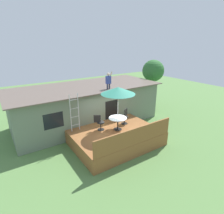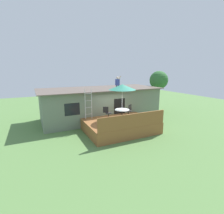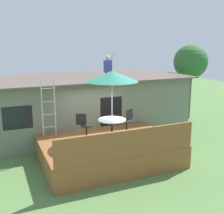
{
  "view_description": "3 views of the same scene",
  "coord_description": "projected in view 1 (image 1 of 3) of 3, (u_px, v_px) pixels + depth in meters",
  "views": [
    {
      "loc": [
        -5.43,
        -7.91,
        5.64
      ],
      "look_at": [
        0.36,
        0.83,
        1.93
      ],
      "focal_mm": 29.54,
      "sensor_mm": 36.0,
      "label": 1
    },
    {
      "loc": [
        -5.53,
        -10.31,
        4.34
      ],
      "look_at": [
        -0.07,
        1.07,
        1.55
      ],
      "focal_mm": 27.24,
      "sensor_mm": 36.0,
      "label": 2
    },
    {
      "loc": [
        -3.75,
        -9.23,
        4.35
      ],
      "look_at": [
        0.5,
        0.66,
        1.85
      ],
      "focal_mm": 45.24,
      "sensor_mm": 36.0,
      "label": 3
    }
  ],
  "objects": [
    {
      "name": "person_figure",
      "position": [
        109.0,
        80.0,
        11.92
      ],
      "size": [
        0.47,
        0.2,
        1.11
      ],
      "color": "#33384C",
      "rests_on": "house"
    },
    {
      "name": "house",
      "position": [
        87.0,
        105.0,
        13.3
      ],
      "size": [
        10.5,
        4.5,
        2.73
      ],
      "color": "slate",
      "rests_on": "ground"
    },
    {
      "name": "backyard_tree",
      "position": [
        153.0,
        71.0,
        16.15
      ],
      "size": [
        1.89,
        1.89,
        4.2
      ],
      "color": "brown",
      "rests_on": "ground"
    },
    {
      "name": "deck",
      "position": [
        115.0,
        137.0,
        10.79
      ],
      "size": [
        4.83,
        3.75,
        0.8
      ],
      "primitive_type": "cube",
      "color": "brown",
      "rests_on": "ground"
    },
    {
      "name": "patio_table",
      "position": [
        118.0,
        120.0,
        10.59
      ],
      "size": [
        1.04,
        1.04,
        0.74
      ],
      "color": "black",
      "rests_on": "deck"
    },
    {
      "name": "ground_plane",
      "position": [
        115.0,
        143.0,
        10.93
      ],
      "size": [
        40.0,
        40.0,
        0.0
      ],
      "primitive_type": "plane",
      "color": "#567F42"
    },
    {
      "name": "patio_chair_right",
      "position": [
        125.0,
        116.0,
        11.47
      ],
      "size": [
        0.58,
        0.44,
        0.92
      ],
      "rotation": [
        0.0,
        0.0,
        -2.65
      ],
      "color": "black",
      "rests_on": "deck"
    },
    {
      "name": "step_ladder",
      "position": [
        75.0,
        113.0,
        10.32
      ],
      "size": [
        0.52,
        0.04,
        2.2
      ],
      "color": "silver",
      "rests_on": "deck"
    },
    {
      "name": "deck_railing",
      "position": [
        136.0,
        136.0,
        9.07
      ],
      "size": [
        4.73,
        0.08,
        0.9
      ],
      "primitive_type": "cube",
      "color": "brown",
      "rests_on": "deck"
    },
    {
      "name": "patio_umbrella",
      "position": [
        118.0,
        91.0,
        10.0
      ],
      "size": [
        1.9,
        1.9,
        2.54
      ],
      "color": "silver",
      "rests_on": "deck"
    },
    {
      "name": "patio_chair_left",
      "position": [
        99.0,
        123.0,
        10.6
      ],
      "size": [
        0.57,
        0.45,
        0.92
      ],
      "rotation": [
        0.0,
        0.0,
        -0.56
      ],
      "color": "black",
      "rests_on": "deck"
    }
  ]
}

